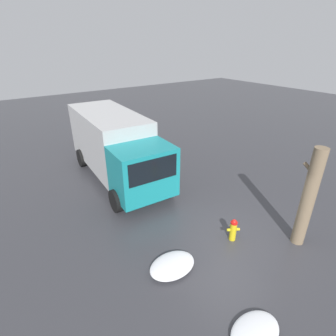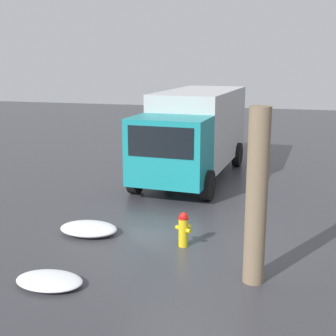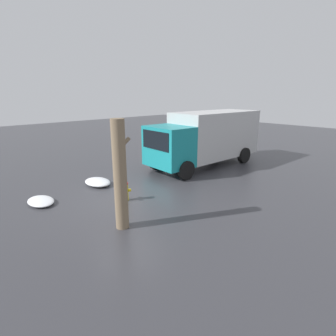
{
  "view_description": "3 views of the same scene",
  "coord_description": "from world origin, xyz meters",
  "px_view_note": "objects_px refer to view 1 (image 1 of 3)",
  "views": [
    {
      "loc": [
        -4.29,
        5.6,
        5.89
      ],
      "look_at": [
        3.74,
        -0.06,
        1.11
      ],
      "focal_mm": 28.0,
      "sensor_mm": 36.0,
      "label": 1
    },
    {
      "loc": [
        -9.44,
        -2.26,
        4.07
      ],
      "look_at": [
        3.1,
        1.2,
        1.0
      ],
      "focal_mm": 50.0,
      "sensor_mm": 36.0,
      "label": 2
    },
    {
      "loc": [
        -5.28,
        -7.79,
        3.92
      ],
      "look_at": [
        2.29,
        0.06,
        0.81
      ],
      "focal_mm": 28.0,
      "sensor_mm": 36.0,
      "label": 3
    }
  ],
  "objects_px": {
    "tree_trunk": "(308,198)",
    "pedestrian": "(128,175)",
    "delivery_truck": "(115,144)",
    "fire_hydrant": "(233,229)"
  },
  "relations": [
    {
      "from": "tree_trunk",
      "to": "pedestrian",
      "type": "bearing_deg",
      "value": 29.31
    },
    {
      "from": "pedestrian",
      "to": "delivery_truck",
      "type": "bearing_deg",
      "value": -129.53
    },
    {
      "from": "fire_hydrant",
      "to": "pedestrian",
      "type": "xyz_separation_m",
      "value": [
        4.34,
        1.51,
        0.6
      ]
    },
    {
      "from": "pedestrian",
      "to": "tree_trunk",
      "type": "bearing_deg",
      "value": 91.08
    },
    {
      "from": "fire_hydrant",
      "to": "tree_trunk",
      "type": "xyz_separation_m",
      "value": [
        -1.28,
        -1.65,
        1.24
      ]
    },
    {
      "from": "pedestrian",
      "to": "fire_hydrant",
      "type": "bearing_deg",
      "value": 80.92
    },
    {
      "from": "fire_hydrant",
      "to": "tree_trunk",
      "type": "bearing_deg",
      "value": -99.22
    },
    {
      "from": "tree_trunk",
      "to": "pedestrian",
      "type": "distance_m",
      "value": 6.48
    },
    {
      "from": "fire_hydrant",
      "to": "delivery_truck",
      "type": "xyz_separation_m",
      "value": [
        6.31,
        1.11,
        1.22
      ]
    },
    {
      "from": "fire_hydrant",
      "to": "pedestrian",
      "type": "height_order",
      "value": "pedestrian"
    }
  ]
}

